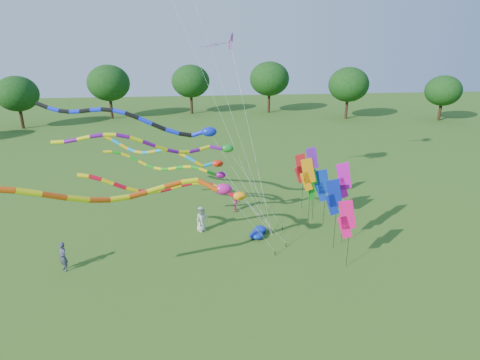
{
  "coord_description": "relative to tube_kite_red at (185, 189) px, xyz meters",
  "views": [
    {
      "loc": [
        -2.64,
        -20.34,
        13.13
      ],
      "look_at": [
        0.15,
        3.16,
        4.8
      ],
      "focal_mm": 30.0,
      "sensor_mm": 36.0,
      "label": 1
    }
  ],
  "objects": [
    {
      "name": "tube_kite_orange",
      "position": [
        -2.64,
        -4.47,
        1.7
      ],
      "size": [
        15.91,
        6.59,
        8.21
      ],
      "rotation": [
        0.0,
        0.0,
        0.37
      ],
      "color": "black",
      "rests_on": "ground"
    },
    {
      "name": "blue_nylon_heap",
      "position": [
        4.7,
        1.48,
        -4.09
      ],
      "size": [
        1.73,
        1.65,
        0.52
      ],
      "color": "#0C26A2",
      "rests_on": "ground"
    },
    {
      "name": "tree_ring",
      "position": [
        3.28,
        -0.2,
        0.96
      ],
      "size": [
        122.1,
        118.29,
        9.23
      ],
      "color": "#382314",
      "rests_on": "ground"
    },
    {
      "name": "banner_pole_orange",
      "position": [
        8.66,
        2.76,
        -0.34
      ],
      "size": [
        1.16,
        0.26,
        5.26
      ],
      "rotation": [
        0.0,
        0.0,
        -0.16
      ],
      "color": "black",
      "rests_on": "ground"
    },
    {
      "name": "banner_pole_violet",
      "position": [
        10.12,
        6.69,
        -0.59
      ],
      "size": [
        1.16,
        0.08,
        5.01
      ],
      "rotation": [
        0.0,
        0.0,
        0.0
      ],
      "color": "black",
      "rests_on": "ground"
    },
    {
      "name": "banner_pole_magenta_b",
      "position": [
        10.21,
        -0.02,
        0.12
      ],
      "size": [
        1.16,
        0.14,
        5.73
      ],
      "rotation": [
        0.0,
        0.0,
        -0.05
      ],
      "color": "black",
      "rests_on": "ground"
    },
    {
      "name": "person_c",
      "position": [
        3.93,
        6.2,
        -3.52
      ],
      "size": [
        0.64,
        0.8,
        1.62
      ],
      "primitive_type": "imported",
      "rotation": [
        0.0,
        0.0,
        1.54
      ],
      "color": "#983753",
      "rests_on": "ground"
    },
    {
      "name": "banner_pole_red",
      "position": [
        9.05,
        6.0,
        -0.9
      ],
      "size": [
        1.16,
        0.19,
        4.69
      ],
      "rotation": [
        0.0,
        0.0,
        0.09
      ],
      "color": "black",
      "rests_on": "ground"
    },
    {
      "name": "person_a",
      "position": [
        1.01,
        2.81,
        -3.4
      ],
      "size": [
        1.08,
        1.04,
        1.86
      ],
      "primitive_type": "imported",
      "rotation": [
        0.0,
        0.0,
        0.7
      ],
      "color": "beige",
      "rests_on": "ground"
    },
    {
      "name": "tube_kite_red",
      "position": [
        0.0,
        0.0,
        0.0
      ],
      "size": [
        12.51,
        1.18,
        6.24
      ],
      "rotation": [
        0.0,
        0.0,
        -0.03
      ],
      "color": "black",
      "rests_on": "ground"
    },
    {
      "name": "person_b",
      "position": [
        -7.31,
        -1.5,
        -3.41
      ],
      "size": [
        0.78,
        0.79,
        1.84
      ],
      "primitive_type": "imported",
      "rotation": [
        0.0,
        0.0,
        -0.82
      ],
      "color": "#3C3F54",
      "rests_on": "ground"
    },
    {
      "name": "banner_pole_blue_b",
      "position": [
        9.87,
        2.93,
        -1.26
      ],
      "size": [
        1.14,
        0.39,
        4.33
      ],
      "rotation": [
        0.0,
        0.0,
        -0.27
      ],
      "color": "black",
      "rests_on": "ground"
    },
    {
      "name": "banner_pole_magenta_a",
      "position": [
        9.42,
        -2.99,
        -1.2
      ],
      "size": [
        1.14,
        0.36,
        4.39
      ],
      "rotation": [
        0.0,
        0.0,
        -0.25
      ],
      "color": "black",
      "rests_on": "ground"
    },
    {
      "name": "tube_kite_green",
      "position": [
        -0.49,
        5.26,
        -0.22
      ],
      "size": [
        11.41,
        2.13,
        5.9
      ],
      "rotation": [
        0.0,
        0.0,
        -0.16
      ],
      "color": "black",
      "rests_on": "ground"
    },
    {
      "name": "tube_kite_purple",
      "position": [
        -0.92,
        0.56,
        2.7
      ],
      "size": [
        13.94,
        2.77,
        8.68
      ],
      "rotation": [
        0.0,
        0.0,
        0.19
      ],
      "color": "black",
      "rests_on": "ground"
    },
    {
      "name": "banner_pole_green",
      "position": [
        9.33,
        3.81,
        -1.51
      ],
      "size": [
        1.14,
        0.39,
        4.08
      ],
      "rotation": [
        0.0,
        0.0,
        0.28
      ],
      "color": "black",
      "rests_on": "ground"
    },
    {
      "name": "tube_kite_cyan",
      "position": [
        -0.66,
        3.58,
        1.19
      ],
      "size": [
        11.28,
        3.69,
        7.15
      ],
      "rotation": [
        0.0,
        0.0,
        -0.27
      ],
      "color": "black",
      "rests_on": "ground"
    },
    {
      "name": "delta_kite_high_c",
      "position": [
        3.62,
        7.71,
        8.66
      ],
      "size": [
        4.46,
        7.62,
        14.62
      ],
      "rotation": [
        0.0,
        0.0,
        0.1
      ],
      "color": "black",
      "rests_on": "ground"
    },
    {
      "name": "banner_pole_blue_a",
      "position": [
        9.38,
        -0.75,
        -0.7
      ],
      "size": [
        1.16,
        0.28,
        4.9
      ],
      "rotation": [
        0.0,
        0.0,
        -0.17
      ],
      "color": "black",
      "rests_on": "ground"
    },
    {
      "name": "tube_kite_blue",
      "position": [
        -2.65,
        3.96,
        3.53
      ],
      "size": [
        15.91,
        4.14,
        9.53
      ],
      "rotation": [
        0.0,
        0.0,
        -0.22
      ],
      "color": "black",
      "rests_on": "ground"
    },
    {
      "name": "ground",
      "position": [
        3.32,
        -3.18,
        -4.33
      ],
      "size": [
        160.0,
        160.0,
        0.0
      ],
      "primitive_type": "plane",
      "color": "#295516",
      "rests_on": "ground"
    }
  ]
}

